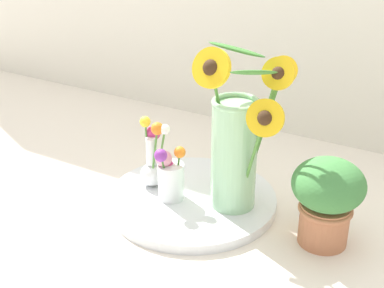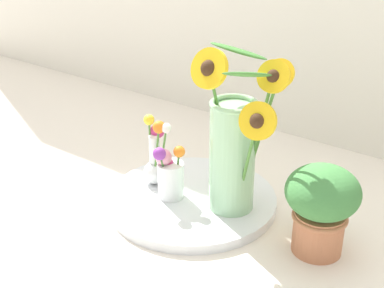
{
  "view_description": "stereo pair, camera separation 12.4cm",
  "coord_description": "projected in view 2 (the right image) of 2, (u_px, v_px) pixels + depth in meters",
  "views": [
    {
      "loc": [
        0.55,
        -0.91,
        0.7
      ],
      "look_at": [
        -0.02,
        0.07,
        0.16
      ],
      "focal_mm": 50.0,
      "sensor_mm": 36.0,
      "label": 1
    },
    {
      "loc": [
        0.65,
        -0.84,
        0.7
      ],
      "look_at": [
        -0.02,
        0.07,
        0.16
      ],
      "focal_mm": 50.0,
      "sensor_mm": 36.0,
      "label": 2
    }
  ],
  "objects": [
    {
      "name": "ground_plane",
      "position": [
        182.0,
        218.0,
        1.26
      ],
      "size": [
        6.0,
        6.0,
        0.0
      ],
      "primitive_type": "plane",
      "color": "silver"
    },
    {
      "name": "vase_small_center",
      "position": [
        169.0,
        174.0,
        1.28
      ],
      "size": [
        0.07,
        0.08,
        0.14
      ],
      "color": "white",
      "rests_on": "serving_tray"
    },
    {
      "name": "vase_bulb_right",
      "position": [
        156.0,
        156.0,
        1.33
      ],
      "size": [
        0.09,
        0.07,
        0.18
      ],
      "color": "white",
      "rests_on": "serving_tray"
    },
    {
      "name": "mason_jar_sunflowers",
      "position": [
        234.0,
        145.0,
        1.19
      ],
      "size": [
        0.25,
        0.23,
        0.38
      ],
      "color": "#99CC9E",
      "rests_on": "serving_tray"
    },
    {
      "name": "potted_plant",
      "position": [
        321.0,
        204.0,
        1.1
      ],
      "size": [
        0.16,
        0.16,
        0.2
      ],
      "color": "#B7704C",
      "rests_on": "ground_plane"
    },
    {
      "name": "serving_tray",
      "position": [
        192.0,
        200.0,
        1.31
      ],
      "size": [
        0.41,
        0.41,
        0.02
      ],
      "color": "silver",
      "rests_on": "ground_plane"
    }
  ]
}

